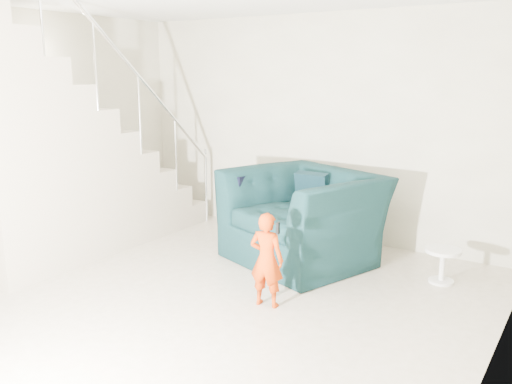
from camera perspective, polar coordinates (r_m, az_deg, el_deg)
floor at (r=4.84m, az=-9.45°, el=-12.32°), size 5.50×5.50×0.00m
back_wall at (r=6.71m, az=6.15°, el=6.77°), size 5.00×0.00×5.00m
right_wall at (r=3.32m, az=23.52°, el=-0.18°), size 0.00×5.50×5.50m
armchair at (r=5.87m, az=4.95°, el=-2.64°), size 1.85×1.73×0.97m
toddler at (r=4.74m, az=1.12°, el=-7.14°), size 0.34×0.25×0.85m
side_table at (r=5.60m, az=19.05°, el=-6.77°), size 0.34×0.34×0.34m
staircase at (r=6.35m, az=-19.89°, el=2.08°), size 1.02×3.03×3.62m
cushion at (r=6.14m, az=5.93°, el=0.39°), size 0.38×0.18×0.38m
throw at (r=6.13m, az=-0.55°, el=-0.73°), size 0.05×0.52×0.58m
phone at (r=4.56m, az=2.32°, el=-3.83°), size 0.03×0.05×0.10m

